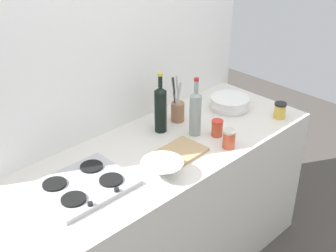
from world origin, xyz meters
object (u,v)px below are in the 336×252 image
cutting_board (181,151)px  wine_bottle_mid_left (195,112)px  condiment_jar_rear (229,139)px  wine_bottle_leftmost (160,108)px  mixing_bowl (162,169)px  condiment_jar_front (217,128)px  condiment_jar_spare (280,110)px  stovetop_hob (83,184)px  plate_stack (230,103)px  utensil_crock (177,109)px

cutting_board → wine_bottle_mid_left: bearing=23.8°
condiment_jar_rear → cutting_board: size_ratio=0.46×
wine_bottle_leftmost → condiment_jar_rear: (0.14, -0.39, -0.09)m
mixing_bowl → condiment_jar_front: (0.50, 0.08, 0.00)m
condiment_jar_rear → condiment_jar_spare: size_ratio=1.07×
wine_bottle_mid_left → stovetop_hob: bearing=178.4°
mixing_bowl → condiment_jar_spare: bearing=-2.8°
wine_bottle_leftmost → wine_bottle_mid_left: (0.11, -0.16, -0.01)m
stovetop_hob → mixing_bowl: 0.38m
stovetop_hob → condiment_jar_rear: bearing=-17.8°
plate_stack → condiment_jar_rear: 0.48m
stovetop_hob → condiment_jar_spare: bearing=-10.9°
condiment_jar_front → mixing_bowl: bearing=-171.2°
stovetop_hob → condiment_jar_front: size_ratio=4.38×
plate_stack → mixing_bowl: 0.86m
utensil_crock → condiment_jar_spare: (0.48, -0.41, -0.03)m
plate_stack → cutting_board: 0.62m
plate_stack → condiment_jar_front: 0.37m
mixing_bowl → utensil_crock: size_ratio=0.71×
plate_stack → utensil_crock: bearing=162.4°
wine_bottle_leftmost → condiment_jar_rear: bearing=-70.5°
condiment_jar_rear → wine_bottle_mid_left: bearing=96.0°
mixing_bowl → cutting_board: 0.24m
wine_bottle_mid_left → condiment_jar_front: bearing=-52.6°
mixing_bowl → utensil_crock: (0.47, 0.36, 0.03)m
condiment_jar_rear → stovetop_hob: bearing=162.2°
cutting_board → plate_stack: bearing=14.8°
condiment_jar_spare → cutting_board: size_ratio=0.43×
cutting_board → utensil_crock: bearing=48.1°
condiment_jar_front → condiment_jar_spare: bearing=-15.7°
stovetop_hob → condiment_jar_rear: condiment_jar_rear is taller
wine_bottle_mid_left → condiment_jar_spare: size_ratio=3.49×
stovetop_hob → wine_bottle_leftmost: 0.67m
utensil_crock → mixing_bowl: bearing=-142.3°
condiment_jar_spare → wine_bottle_mid_left: bearing=156.6°
plate_stack → condiment_jar_spare: condiment_jar_spare is taller
condiment_jar_front → condiment_jar_spare: size_ratio=0.97×
wine_bottle_leftmost → condiment_jar_rear: wine_bottle_leftmost is taller
condiment_jar_spare → cutting_board: 0.73m
condiment_jar_spare → cutting_board: (-0.72, 0.14, -0.04)m
wine_bottle_mid_left → utensil_crock: bearing=76.7°
stovetop_hob → wine_bottle_mid_left: (0.75, -0.02, 0.12)m
wine_bottle_leftmost → condiment_jar_front: 0.34m
stovetop_hob → utensil_crock: utensil_crock is taller
stovetop_hob → mixing_bowl: (0.33, -0.20, 0.03)m
wine_bottle_leftmost → cutting_board: (-0.09, -0.25, -0.14)m
mixing_bowl → wine_bottle_leftmost: bearing=47.7°
condiment_jar_spare → stovetop_hob: bearing=169.1°
condiment_jar_front → condiment_jar_rear: condiment_jar_rear is taller
utensil_crock → plate_stack: bearing=-17.6°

